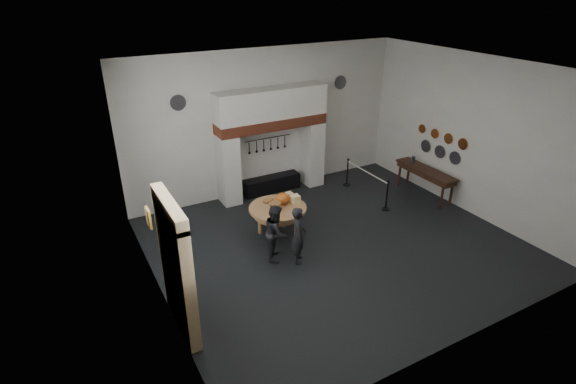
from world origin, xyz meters
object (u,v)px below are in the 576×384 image
iron_range (272,184)px  side_table (426,170)px  barrier_post_far (347,173)px  visitor_near (299,235)px  visitor_far (276,232)px  barrier_post_near (387,196)px  work_table (278,208)px

iron_range → side_table: (4.10, -2.61, 0.62)m
barrier_post_far → side_table: bearing=-47.0°
visitor_near → visitor_far: bearing=72.3°
iron_range → barrier_post_far: barrier_post_far is taller
visitor_near → visitor_far: 0.57m
side_table → barrier_post_far: size_ratio=2.44×
visitor_near → barrier_post_far: visitor_near is taller
iron_range → barrier_post_near: bearing=-49.3°
side_table → barrier_post_far: (-1.68, 1.80, -0.42)m
work_table → barrier_post_far: bearing=26.8°
iron_range → work_table: size_ratio=1.25×
work_table → side_table: size_ratio=0.69×
iron_range → side_table: size_ratio=0.86×
work_table → visitor_near: visitor_near is taller
iron_range → visitor_near: visitor_near is taller
work_table → side_table: 5.23m
barrier_post_near → work_table: bearing=176.5°
work_table → visitor_near: size_ratio=1.04×
visitor_near → barrier_post_far: (3.64, 3.07, -0.28)m
iron_range → visitor_far: visitor_far is taller
iron_range → barrier_post_far: 2.56m
barrier_post_near → barrier_post_far: size_ratio=1.00×
iron_range → visitor_near: bearing=-107.6°
iron_range → barrier_post_far: bearing=-18.6°
work_table → side_table: side_table is taller
iron_range → visitor_near: (-1.23, -3.88, 0.48)m
visitor_far → side_table: size_ratio=0.65×
visitor_near → visitor_far: size_ratio=1.02×
side_table → barrier_post_far: 2.50m
barrier_post_far → work_table: bearing=-153.2°
iron_range → visitor_far: size_ratio=1.32×
work_table → side_table: bearing=-0.2°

